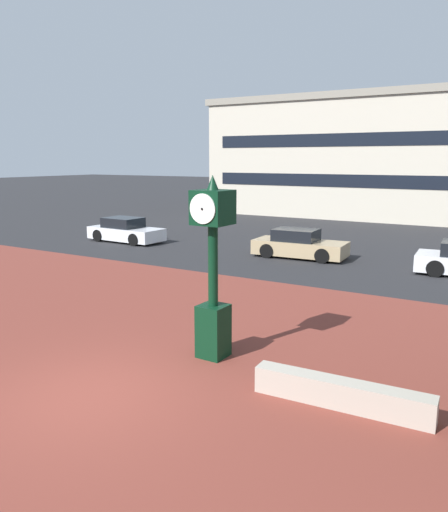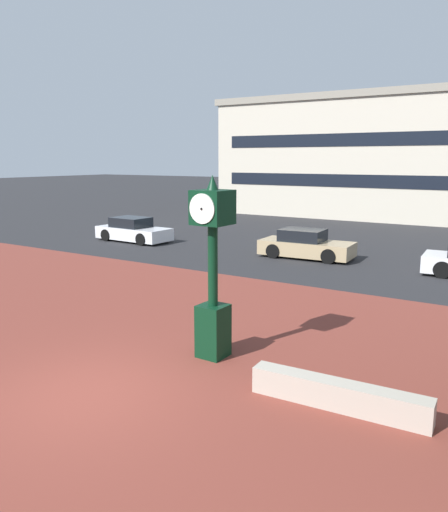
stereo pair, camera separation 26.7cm
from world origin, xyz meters
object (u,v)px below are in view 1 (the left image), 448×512
Objects in this scene: street_clock at (213,269)px; civic_building at (393,157)px; car_street_far at (126,231)px; car_street_mid at (299,245)px.

street_clock is 34.13m from civic_building.
street_clock is at bearing 50.51° from car_street_far.
street_clock is 16.86m from car_street_far.
civic_building reaches higher than car_street_mid.
car_street_far is at bearing -111.09° from civic_building.
street_clock reaches higher than car_street_far.
civic_building is at bearing 161.29° from car_street_far.
civic_building is (-3.78, 33.83, 2.51)m from street_clock.
street_clock is 12.21m from car_street_mid.
car_street_mid is 9.73m from car_street_far.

